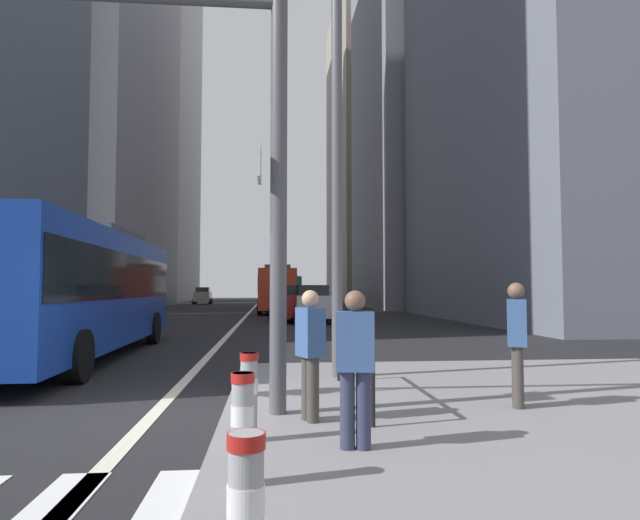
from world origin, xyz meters
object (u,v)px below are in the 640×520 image
(traffic_signal_gantry, at_px, (123,106))
(car_oncoming_mid, at_px, (203,295))
(pedestrian_waiting, at_px, (517,338))
(bollard_right, at_px, (249,392))
(car_receding_near, at_px, (312,304))
(street_lamp_post, at_px, (337,100))
(bollard_left, at_px, (242,423))
(city_bus_red_receding, at_px, (277,288))
(pedestrian_walking, at_px, (355,361))
(car_receding_far, at_px, (289,303))
(city_bus_blue_oncoming, at_px, (78,285))
(city_bus_red_distant, at_px, (288,288))
(bollard_front, at_px, (246,512))
(pedestrian_far, at_px, (310,349))

(traffic_signal_gantry, bearing_deg, car_oncoming_mid, 96.06)
(pedestrian_waiting, bearing_deg, traffic_signal_gantry, -179.07)
(traffic_signal_gantry, distance_m, bollard_right, 4.03)
(car_receding_near, distance_m, street_lamp_post, 18.44)
(car_receding_near, height_order, bollard_left, car_receding_near)
(city_bus_red_receding, bearing_deg, pedestrian_waiting, -85.01)
(car_oncoming_mid, relative_size, bollard_right, 4.83)
(pedestrian_walking, bearing_deg, traffic_signal_gantry, 149.84)
(bollard_right, bearing_deg, city_bus_red_receding, 88.86)
(car_oncoming_mid, height_order, car_receding_far, same)
(city_bus_blue_oncoming, relative_size, bollard_left, 12.50)
(city_bus_red_distant, distance_m, car_oncoming_mid, 10.01)
(bollard_front, bearing_deg, bollard_right, 92.06)
(city_bus_red_receding, relative_size, pedestrian_waiting, 6.62)
(bollard_left, bearing_deg, bollard_front, -86.43)
(city_bus_blue_oncoming, xyz_separation_m, city_bus_red_distant, (6.79, 48.47, -0.00))
(city_bus_red_distant, bearing_deg, city_bus_red_receding, -93.79)
(pedestrian_waiting, bearing_deg, pedestrian_far, -170.05)
(city_bus_blue_oncoming, xyz_separation_m, car_receding_near, (6.95, 13.68, -0.85))
(city_bus_red_receding, distance_m, pedestrian_far, 33.51)
(car_receding_far, distance_m, traffic_signal_gantry, 22.22)
(car_receding_far, relative_size, traffic_signal_gantry, 0.71)
(bollard_left, bearing_deg, car_receding_far, 87.28)
(car_oncoming_mid, height_order, bollard_left, car_oncoming_mid)
(car_receding_far, bearing_deg, city_bus_blue_oncoming, -111.32)
(car_oncoming_mid, xyz_separation_m, bollard_front, (7.83, -61.08, -0.35))
(city_bus_red_distant, distance_m, bollard_front, 59.80)
(car_oncoming_mid, relative_size, pedestrian_walking, 2.81)
(car_oncoming_mid, height_order, street_lamp_post, street_lamp_post)
(bollard_right, bearing_deg, city_bus_red_distant, 87.81)
(pedestrian_far, bearing_deg, car_receding_far, 88.85)
(bollard_front, distance_m, pedestrian_waiting, 5.57)
(bollard_left, height_order, pedestrian_walking, pedestrian_walking)
(street_lamp_post, distance_m, bollard_left, 7.19)
(street_lamp_post, height_order, bollard_right, street_lamp_post)
(car_oncoming_mid, bearing_deg, pedestrian_far, -81.63)
(city_bus_blue_oncoming, xyz_separation_m, pedestrian_waiting, (8.18, -6.95, -0.75))
(city_bus_blue_oncoming, height_order, city_bus_red_receding, same)
(city_bus_blue_oncoming, bearing_deg, street_lamp_post, -34.92)
(bollard_right, bearing_deg, car_receding_far, 87.13)
(pedestrian_far, bearing_deg, car_oncoming_mid, 98.37)
(car_receding_far, xyz_separation_m, bollard_left, (-1.15, -24.32, -0.33))
(city_bus_red_receding, xyz_separation_m, bollard_front, (-0.58, -37.34, -1.20))
(car_receding_far, distance_m, street_lamp_post, 19.49)
(bollard_left, bearing_deg, street_lamp_post, 74.91)
(city_bus_red_receding, distance_m, bollard_right, 34.33)
(city_bus_red_distant, height_order, car_receding_far, city_bus_red_distant)
(car_receding_far, relative_size, pedestrian_walking, 2.70)
(city_bus_blue_oncoming, xyz_separation_m, pedestrian_walking, (5.69, -8.64, -0.82))
(city_bus_red_receding, relative_size, bollard_right, 12.10)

